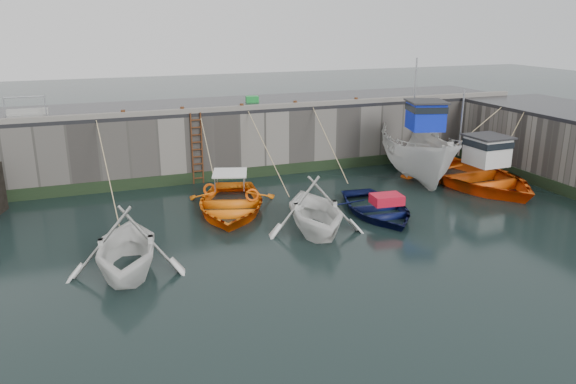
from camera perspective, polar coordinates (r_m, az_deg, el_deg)
name	(u,v)px	position (r m, az deg, el deg)	size (l,w,h in m)	color
ground	(331,262)	(17.36, 4.44, -7.11)	(120.00, 120.00, 0.00)	black
quay_back	(226,137)	(28.20, -6.30, 5.61)	(30.00, 5.00, 3.00)	slate
road_back	(225,105)	(27.92, -6.41, 8.79)	(30.00, 5.00, 0.16)	black
kerb_back	(238,108)	(25.65, -5.09, 8.48)	(30.00, 0.30, 0.20)	slate
algae_back	(241,174)	(26.10, -4.80, 1.88)	(30.00, 0.08, 0.50)	black
algae_right	(567,191)	(26.10, 26.48, 0.08)	(0.08, 15.00, 0.50)	black
ladder	(197,149)	(25.28, -9.22, 4.35)	(0.51, 0.08, 3.20)	#3F1E0F
boat_near_white	(128,271)	(17.35, -15.93, -7.77)	(3.70, 4.29, 2.26)	silver
boat_near_white_rope	(114,213)	(22.47, -17.25, -2.09)	(0.04, 6.53, 3.10)	tan
boat_near_blue	(230,210)	(21.90, -5.88, -1.88)	(3.79, 5.30, 1.10)	orange
boat_near_blue_rope	(210,187)	(25.01, -7.88, 0.50)	(0.04, 3.12, 3.10)	tan
boat_near_blacktrim	(314,231)	(19.76, 2.71, -3.96)	(3.67, 4.25, 2.24)	white
boat_near_blacktrim_rope	(269,192)	(24.12, -1.93, 0.02)	(0.04, 5.54, 3.10)	tan
boat_near_navy	(377,213)	(21.74, 9.02, -2.15)	(3.24, 4.54, 0.94)	#090F39
boat_near_navy_rope	(328,182)	(25.56, 4.06, 0.98)	(0.04, 4.80, 3.10)	tan
boat_far_white	(419,154)	(26.63, 13.15, 3.80)	(4.54, 7.58, 5.75)	silver
boat_far_orange	(475,175)	(26.34, 18.50, 1.64)	(5.13, 7.03, 4.42)	#F6560C
fish_crate	(252,99)	(28.20, -3.67, 9.41)	(0.61, 0.44, 0.29)	#198D33
railing	(28,113)	(25.87, -24.95, 7.26)	(1.60, 1.05, 1.00)	#A5A8AD
bollard_a	(123,113)	(24.89, -16.40, 7.68)	(0.18, 0.18, 0.28)	#3F1E0F
bollard_b	(182,110)	(25.19, -10.69, 8.19)	(0.18, 0.18, 0.28)	#3F1E0F
bollard_c	(242,107)	(25.79, -4.72, 8.63)	(0.18, 0.18, 0.28)	#3F1E0F
bollard_d	(295,104)	(26.62, 0.73, 8.96)	(0.18, 0.18, 0.28)	#3F1E0F
bollard_e	(356,100)	(27.93, 6.93, 9.23)	(0.18, 0.18, 0.28)	#3F1E0F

